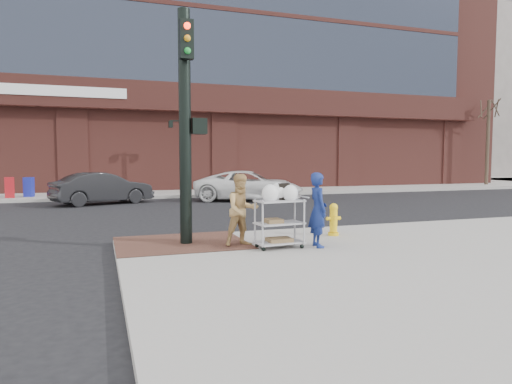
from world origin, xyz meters
name	(u,v)px	position (x,y,z in m)	size (l,w,h in m)	color
ground	(218,256)	(0.00, 0.00, 0.00)	(220.00, 220.00, 0.00)	black
sidewalk_far	(262,179)	(12.50, 32.00, 0.07)	(65.00, 36.00, 0.15)	gray
brick_curb_ramp	(181,243)	(-0.60, 0.90, 0.16)	(2.80, 2.40, 0.01)	#4A2C22
bank_building	(185,17)	(5.00, 31.00, 14.15)	(42.00, 26.00, 28.00)	brown
filler_block	(451,103)	(40.00, 38.00, 9.00)	(14.00, 20.00, 18.00)	slate
bare_tree_a	(489,98)	(24.00, 16.50, 6.27)	(1.80, 1.80, 7.20)	#382B21
lamp_post	(181,147)	(2.00, 16.00, 2.62)	(1.32, 0.22, 4.00)	black
traffic_signal_pole	(186,120)	(-0.48, 0.77, 2.83)	(0.61, 0.51, 5.00)	black
woman_blue	(318,210)	(2.04, -0.47, 0.93)	(0.57, 0.37, 1.57)	navy
pedestrian_tan	(242,210)	(0.58, 0.16, 0.91)	(0.74, 0.58, 1.53)	tan
sedan_dark	(103,188)	(-2.14, 12.11, 0.70)	(1.48, 4.25, 1.40)	black
minivan_white	(249,186)	(4.46, 11.58, 0.71)	(2.36, 5.13, 1.43)	white
utility_cart	(279,219)	(1.24, -0.32, 0.76)	(1.02, 0.64, 1.35)	#A2A2A7
fire_hydrant	(334,219)	(3.05, 0.69, 0.55)	(0.37, 0.26, 0.78)	yellow
newsbox_red	(9,188)	(-6.29, 15.05, 0.64)	(0.41, 0.37, 0.98)	maroon
newsbox_blue	(29,187)	(-5.52, 15.44, 0.62)	(0.40, 0.36, 0.95)	#172098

